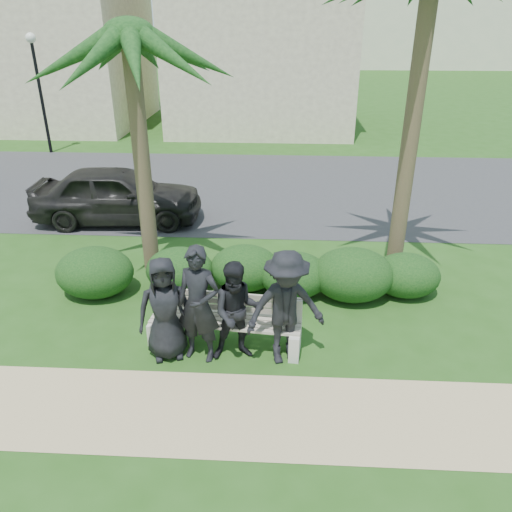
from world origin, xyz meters
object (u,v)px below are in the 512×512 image
object	(u,v)px
man_a	(165,309)
palm_left	(129,37)
man_c	(238,312)
man_d	(286,308)
street_lamp	(37,73)
park_bench	(225,325)
man_b	(198,305)
car_a	(117,195)

from	to	relation	value
man_a	palm_left	world-z (taller)	palm_left
man_c	man_d	world-z (taller)	man_d
street_lamp	man_a	xyz separation A→B (m)	(7.35, -12.56, -2.11)
park_bench	man_b	world-z (taller)	man_b
man_a	man_b	distance (m)	0.53
man_b	street_lamp	bearing A→B (deg)	136.11
street_lamp	man_d	size ratio (longest dim) A/B	2.33
man_b	man_d	xyz separation A→B (m)	(1.30, -0.01, -0.01)
street_lamp	car_a	distance (m)	8.85
man_c	car_a	world-z (taller)	man_c
street_lamp	man_b	xyz separation A→B (m)	(7.86, -12.58, -2.01)
man_c	man_d	distance (m)	0.73
man_a	street_lamp	bearing A→B (deg)	103.99
park_bench	man_a	xyz separation A→B (m)	(-0.87, -0.29, 0.46)
man_a	car_a	size ratio (longest dim) A/B	0.40
man_c	man_a	bearing A→B (deg)	170.97
man_d	palm_left	distance (m)	5.44
park_bench	man_d	bearing A→B (deg)	-12.93
street_lamp	man_b	size ratio (longest dim) A/B	2.29
park_bench	man_c	xyz separation A→B (m)	(0.23, -0.28, 0.43)
man_b	car_a	bearing A→B (deg)	132.24
man_a	man_c	size ratio (longest dim) A/B	1.03
palm_left	man_c	bearing A→B (deg)	-54.85
palm_left	man_d	bearing A→B (deg)	-46.94
man_a	man_b	world-z (taller)	man_b
man_b	car_a	size ratio (longest dim) A/B	0.44
park_bench	man_b	distance (m)	0.73
man_c	palm_left	size ratio (longest dim) A/B	0.30
palm_left	car_a	size ratio (longest dim) A/B	1.29
man_d	palm_left	world-z (taller)	palm_left
street_lamp	park_bench	xyz separation A→B (m)	(8.21, -12.27, -2.57)
man_a	car_a	xyz separation A→B (m)	(-2.45, 5.53, -0.12)
street_lamp	man_b	distance (m)	14.97
man_d	man_b	bearing A→B (deg)	163.42
man_a	man_d	distance (m)	1.82
man_a	car_a	bearing A→B (deg)	97.57
man_c	car_a	xyz separation A→B (m)	(-3.55, 5.52, -0.09)
man_d	palm_left	size ratio (longest dim) A/B	0.34
street_lamp	car_a	world-z (taller)	street_lamp
man_c	man_d	bearing A→B (deg)	-12.92
palm_left	car_a	bearing A→B (deg)	119.75
street_lamp	man_b	world-z (taller)	street_lamp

